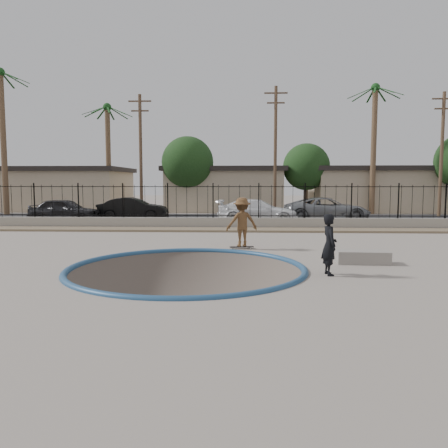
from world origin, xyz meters
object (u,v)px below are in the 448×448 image
concrete_ledge (363,257)px  car_c (258,211)px  videographer (329,245)px  skateboard (242,247)px  car_d (327,209)px  skater (242,225)px  car_b (133,209)px  car_a (65,210)px

concrete_ledge → car_c: size_ratio=0.32×
videographer → car_c: (-1.46, 15.06, -0.08)m
skateboard → concrete_ledge: bearing=-46.7°
skateboard → car_c: 10.47m
car_c → car_d: car_d is taller
skater → car_b: 14.02m
car_d → car_c: bearing=107.0°
skater → car_c: size_ratio=0.37×
skateboard → videographer: 5.30m
skater → car_d: skater is taller
skater → car_d: size_ratio=0.34×
car_a → car_c: bearing=-85.4°
skateboard → car_d: size_ratio=0.17×
car_b → skater: bearing=-150.9°
skateboard → videographer: videographer is taller
skater → concrete_ledge: 4.82m
skater → videographer: size_ratio=1.11×
skateboard → car_c: size_ratio=0.19×
car_a → car_d: size_ratio=0.80×
skater → car_a: bearing=-57.7°
skater → videographer: 5.24m
car_a → car_b: (3.94, 1.60, -0.00)m
videographer → car_b: bearing=23.1°
videographer → concrete_ledge: 2.35m
concrete_ledge → car_b: bearing=126.6°
skateboard → car_a: (-11.18, 10.40, 0.72)m
videographer → car_b: (-9.64, 16.66, -0.06)m
skateboard → car_c: car_c is taller
skateboard → videographer: (2.40, -4.66, 0.78)m
skateboard → car_d: car_d is taller
videographer → car_c: videographer is taller
car_d → videographer: bearing=167.1°
skateboard → concrete_ledge: concrete_ledge is taller
car_c → car_b: bearing=82.3°
skateboard → car_d: (5.50, 12.00, 0.73)m
car_c → videographer: bearing=-171.1°
videographer → concrete_ledge: size_ratio=1.05×
skateboard → car_b: 14.04m
concrete_ledge → car_d: 14.99m
skater → skateboard: (0.00, 0.00, -0.87)m
concrete_ledge → car_a: bearing=138.4°
car_a → car_c: size_ratio=0.88×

